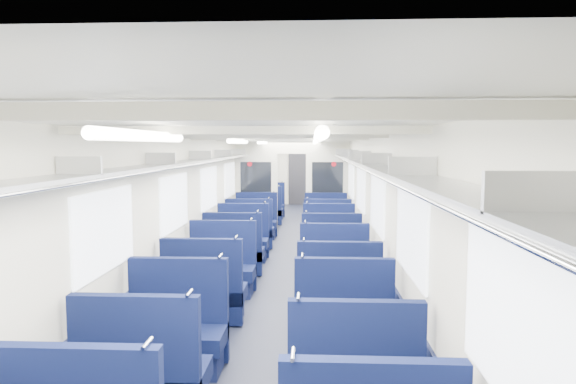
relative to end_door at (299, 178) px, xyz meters
name	(u,v)px	position (x,y,z in m)	size (l,w,h in m)	color
floor	(286,258)	(0.00, -8.94, -1.00)	(2.80, 18.00, 0.01)	black
ceiling	(286,138)	(0.00, -8.94, 1.35)	(2.80, 18.00, 0.01)	silver
wall_left	(215,198)	(-1.40, -8.94, 0.18)	(0.02, 18.00, 2.35)	beige
dado_left	(216,240)	(-1.39, -8.94, -0.65)	(0.03, 17.90, 0.70)	#0F1534
wall_right	(359,199)	(1.40, -8.94, 0.18)	(0.02, 18.00, 2.35)	beige
dado_right	(357,241)	(1.39, -8.94, -0.65)	(0.03, 17.90, 0.70)	#0F1534
wall_far	(299,173)	(0.00, 0.06, 0.18)	(2.80, 0.02, 2.35)	beige
luggage_rack_left	(224,157)	(-1.21, -8.94, 0.97)	(0.36, 17.40, 0.18)	#B2B5BA
luggage_rack_right	(349,157)	(1.21, -8.94, 0.97)	(0.36, 17.40, 0.18)	#B2B5BA
windows	(285,188)	(0.00, -9.40, 0.42)	(2.78, 15.60, 0.75)	white
ceiling_fittings	(285,141)	(0.00, -9.20, 1.29)	(2.70, 16.06, 0.11)	beige
end_door	(299,178)	(0.00, 0.00, 0.00)	(0.75, 0.06, 2.00)	black
bulkhead	(292,185)	(0.00, -6.36, 0.23)	(2.80, 0.10, 2.35)	beige
seat_4	(142,381)	(-0.83, -14.83, -0.66)	(1.00, 0.55, 1.12)	#0D163F
seat_6	(176,335)	(-0.83, -13.86, -0.66)	(1.00, 0.55, 1.12)	#0D163F
seat_7	(345,335)	(0.83, -13.79, -0.66)	(1.00, 0.55, 1.12)	#0D163F
seat_8	(205,295)	(-0.83, -12.54, -0.66)	(1.00, 0.55, 1.12)	#0D163F
seat_9	(339,300)	(0.83, -12.65, -0.66)	(1.00, 0.55, 1.12)	#0D163F
seat_10	(222,271)	(-0.83, -11.35, -0.66)	(1.00, 0.55, 1.12)	#0D163F
seat_11	(335,276)	(0.83, -11.56, -0.66)	(1.00, 0.55, 1.12)	#0D163F
seat_12	(234,254)	(-0.83, -10.21, -0.66)	(1.00, 0.55, 1.12)	#0D163F
seat_13	(331,255)	(0.83, -10.20, -0.66)	(1.00, 0.55, 1.12)	#0D163F
seat_14	(243,242)	(-0.83, -9.14, -0.66)	(1.00, 0.55, 1.12)	#0D163F
seat_15	(329,243)	(0.83, -9.08, -0.66)	(1.00, 0.55, 1.12)	#0D163F
seat_16	(250,232)	(-0.83, -8.04, -0.66)	(1.00, 0.55, 1.12)	#0D163F
seat_17	(327,233)	(0.83, -8.00, -0.66)	(1.00, 0.55, 1.12)	#0D163F
seat_18	(256,224)	(-0.83, -6.83, -0.66)	(1.00, 0.55, 1.12)	#0D163F
seat_19	(326,225)	(0.83, -6.90, -0.66)	(1.00, 0.55, 1.12)	#0D163F
seat_20	(264,212)	(-0.83, -4.79, -0.66)	(1.00, 0.55, 1.12)	#0D163F
seat_21	(324,213)	(0.83, -4.92, -0.66)	(1.00, 0.55, 1.12)	#0D163F
seat_22	(268,207)	(-0.83, -3.58, -0.66)	(1.00, 0.55, 1.12)	#0D163F
seat_23	(323,208)	(0.83, -3.66, -0.66)	(1.00, 0.55, 1.12)	#0D163F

